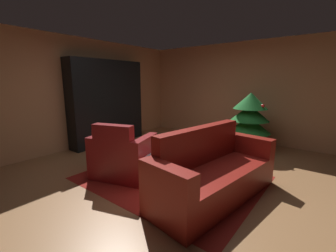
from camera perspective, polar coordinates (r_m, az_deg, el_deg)
name	(u,v)px	position (r m, az deg, el deg)	size (l,w,h in m)	color
ground_plane	(173,175)	(3.95, 1.30, -12.47)	(7.32, 7.32, 0.00)	#9E6D43
wall_back	(242,92)	(6.36, 18.33, 8.22)	(5.75, 0.06, 2.61)	tan
wall_left	(78,94)	(5.78, -22.12, 7.69)	(0.06, 6.22, 2.61)	tan
area_rug	(171,178)	(3.85, 0.80, -13.07)	(2.77, 2.22, 0.01)	maroon
bookshelf_unit	(112,103)	(6.01, -14.15, 5.72)	(0.39, 2.04, 2.11)	black
armchair_red	(123,158)	(3.85, -11.56, -7.94)	(1.13, 0.99, 0.95)	maroon
couch_red	(213,174)	(3.24, 11.48, -11.94)	(1.05, 2.16, 0.96)	maroon
coffee_table	(164,154)	(3.72, -1.00, -7.29)	(0.74, 0.74, 0.44)	black
book_stack_on_table	(165,148)	(3.76, -0.89, -5.60)	(0.23, 0.18, 0.10)	#A18E7F
bottle_on_table	(156,145)	(3.83, -3.03, -4.77)	(0.07, 0.07, 0.22)	navy
decorated_tree	(249,122)	(5.42, 20.09, 0.97)	(1.05, 1.05, 1.35)	brown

